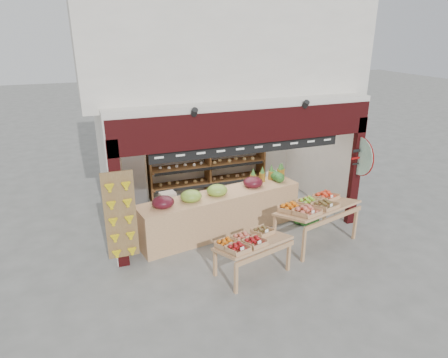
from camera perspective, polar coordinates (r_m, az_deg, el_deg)
ground at (r=10.02m, az=0.99°, el=-6.08°), size 60.00×60.00×0.00m
shop_structure at (r=10.47m, az=-2.22°, el=17.46°), size 6.36×5.12×5.40m
banana_board at (r=7.94m, az=-14.53°, el=-5.39°), size 0.60×0.15×1.80m
gift_sign at (r=9.76m, az=18.84°, el=3.12°), size 0.04×0.93×0.92m
back_shelving at (r=11.26m, az=-2.36°, el=3.67°), size 3.38×0.56×2.06m
refrigerator at (r=10.80m, az=-12.86°, el=0.37°), size 0.68×0.68×1.71m
cardboard_stack at (r=10.36m, az=-6.97°, el=-3.80°), size 1.01×0.74×0.66m
mid_counter at (r=9.30m, az=-0.46°, el=-4.63°), size 4.00×1.43×1.21m
display_table_left at (r=7.70m, az=3.46°, el=-9.02°), size 1.57×1.12×0.92m
display_table_right at (r=8.95m, az=12.72°, el=-3.86°), size 1.97×1.42×1.11m
watermelon_pile at (r=10.07m, az=11.49°, el=-5.23°), size 0.61×0.63×0.48m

